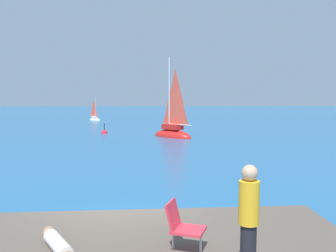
{
  "coord_description": "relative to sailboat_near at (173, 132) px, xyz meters",
  "views": [
    {
      "loc": [
        1.02,
        -8.9,
        3.52
      ],
      "look_at": [
        1.4,
        15.73,
        1.23
      ],
      "focal_mm": 40.34,
      "sensor_mm": 36.0,
      "label": 1
    }
  ],
  "objects": [
    {
      "name": "boulder_seaward",
      "position": [
        -4.16,
        -20.05,
        -0.36
      ],
      "size": [
        1.07,
        1.04,
        0.69
      ],
      "primitive_type": "cube",
      "rotation": [
        -0.18,
        0.19,
        2.2
      ],
      "color": "#574147",
      "rests_on": "ground"
    },
    {
      "name": "person_standing",
      "position": [
        0.37,
        -23.77,
        1.41
      ],
      "size": [
        0.28,
        0.28,
        1.62
      ],
      "rotation": [
        0.0,
        0.0,
        2.82
      ],
      "color": "black",
      "rests_on": "shore_ledge"
    },
    {
      "name": "beach_chair",
      "position": [
        -0.49,
        -22.75,
        0.99
      ],
      "size": [
        0.72,
        0.65,
        0.8
      ],
      "rotation": [
        0.0,
        0.0,
        5.95
      ],
      "color": "#E03342",
      "rests_on": "shore_ledge"
    },
    {
      "name": "sailboat_near",
      "position": [
        0.0,
        0.0,
        0.0
      ],
      "size": [
        3.42,
        3.27,
        6.72
      ],
      "rotation": [
        0.0,
        0.0,
        2.4
      ],
      "color": "red",
      "rests_on": "ground"
    },
    {
      "name": "boulder_inland",
      "position": [
        -4.18,
        -20.65,
        -0.36
      ],
      "size": [
        1.18,
        1.03,
        0.6
      ],
      "primitive_type": "cube",
      "rotation": [
        0.01,
        0.08,
        0.33
      ],
      "color": "brown",
      "rests_on": "ground"
    },
    {
      "name": "sailboat_far",
      "position": [
        -8.98,
        16.93,
        -0.19
      ],
      "size": [
        1.71,
        1.46,
        3.22
      ],
      "rotation": [
        0.0,
        0.0,
        5.66
      ],
      "color": "white",
      "rests_on": "ground"
    },
    {
      "name": "person_sunbather",
      "position": [
        -2.44,
        -22.9,
        0.66
      ],
      "size": [
        1.05,
        1.56,
        0.25
      ],
      "rotation": [
        0.0,
        0.0,
        5.26
      ],
      "color": "white",
      "rests_on": "shore_ledge"
    },
    {
      "name": "ground_plane",
      "position": [
        -1.83,
        -19.84,
        -0.36
      ],
      "size": [
        160.0,
        160.0,
        0.0
      ],
      "primitive_type": "plane",
      "color": "#236093"
    },
    {
      "name": "marker_buoy",
      "position": [
        -5.65,
        2.75,
        -0.36
      ],
      "size": [
        0.56,
        0.56,
        1.13
      ],
      "color": "red",
      "rests_on": "ground"
    }
  ]
}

